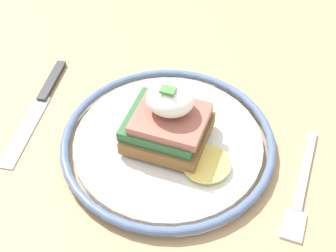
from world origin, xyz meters
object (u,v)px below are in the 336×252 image
at_px(sandwich, 169,121).
at_px(knife, 41,101).
at_px(plate, 168,142).
at_px(fork, 301,188).

height_order(sandwich, knife, sandwich).
relative_size(plate, knife, 1.33).
bearing_deg(plate, fork, 176.77).
bearing_deg(plate, sandwich, -139.14).
xyz_separation_m(sandwich, fork, (-0.16, 0.01, -0.04)).
bearing_deg(knife, plate, 175.36).
height_order(fork, knife, knife).
relative_size(sandwich, fork, 0.82).
xyz_separation_m(plate, sandwich, (-0.00, -0.00, 0.03)).
bearing_deg(knife, fork, 176.02).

